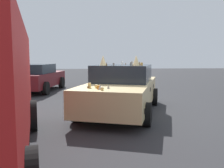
% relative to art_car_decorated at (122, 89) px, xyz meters
% --- Properties ---
extents(ground_plane, '(60.00, 60.00, 0.00)m').
position_rel_art_car_decorated_xyz_m(ground_plane, '(-0.03, 0.01, -0.73)').
color(ground_plane, '#2D2D30').
extents(art_car_decorated, '(4.92, 3.20, 1.79)m').
position_rel_art_car_decorated_xyz_m(art_car_decorated, '(0.00, 0.00, 0.00)').
color(art_car_decorated, '#D8BC7F').
rests_on(art_car_decorated, ground).
extents(parked_sedan_behind_left, '(4.45, 2.57, 1.40)m').
position_rel_art_car_decorated_xyz_m(parked_sedan_behind_left, '(5.13, 3.75, -0.02)').
color(parked_sedan_behind_left, '#5B1419').
rests_on(parked_sedan_behind_left, ground).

